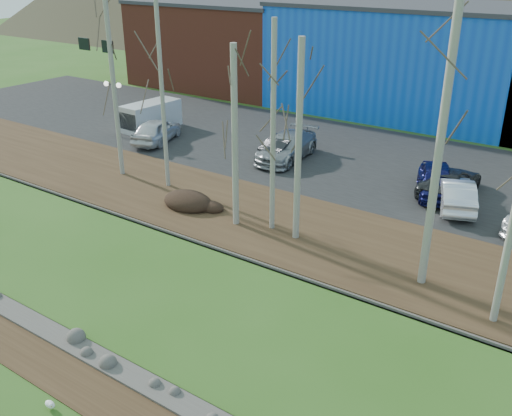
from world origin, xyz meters
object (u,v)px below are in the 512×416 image
Objects in this scene: street_lamp at (113,94)px; car_2 at (287,146)px; car_0 at (156,130)px; car_4 at (456,194)px; seagull at (50,404)px; car_1 at (288,146)px; van_grey at (149,116)px; car_5 at (450,182)px; car_3 at (437,181)px.

street_lamp is 12.66m from car_2.
car_4 is at bearing 163.31° from car_0.
seagull is at bearing -81.18° from car_2.
van_grey is (-11.43, -0.35, 0.24)m from car_1.
seagull is at bearing 106.49° from car_1.
car_5 is (4.21, 21.74, 0.64)m from seagull.
car_0 reaches higher than seagull.
street_lamp is 12.61m from car_1.
car_3 is (3.67, 21.19, 0.74)m from seagull.
seagull is at bearing 108.75° from car_0.
car_2 is 1.14× the size of car_5.
car_5 reaches higher than seagull.
car_1 is at bearing 129.46° from seagull.
car_3 is 20.98m from van_grey.
car_1 is at bearing 107.99° from car_2.
street_lamp is at bearing -174.14° from car_2.
street_lamp is at bearing -7.65° from car_0.
car_1 is 0.97× the size of van_grey.
car_1 is (8.87, 2.29, -0.08)m from car_0.
car_2 is 1.21× the size of car_3.
car_5 is (22.17, 2.71, -2.27)m from street_lamp.
car_3 is 0.94× the size of car_5.
car_4 is (1.36, -1.05, -0.04)m from car_3.
car_0 is at bearing 151.38° from seagull.
seagull is 22.70m from car_1.
street_lamp is at bearing 14.93° from car_1.
car_1 is at bearing -31.19° from car_4.
van_grey reaches higher than car_4.
car_1 is at bearing 8.58° from street_lamp.
seagull is 0.10× the size of car_1.
car_1 is at bearing 5.14° from van_grey.
car_3 is (21.62, 2.16, -2.17)m from street_lamp.
car_2 is at bearing 115.52° from car_1.
van_grey is (-2.56, 1.94, 0.16)m from car_0.
car_5 is at bearing -179.50° from car_1.
car_0 reaches higher than car_2.
car_0 is 18.49m from car_3.
car_2 is at bearing 155.71° from car_3.
car_1 is at bearing 176.31° from car_0.
seagull is at bearing -51.54° from street_lamp.
car_0 is at bearing 163.11° from car_3.
car_4 is at bearing 118.18° from car_5.
street_lamp is at bearing -19.16° from car_4.
car_3 reaches higher than car_1.
car_1 is at bearing 153.90° from car_3.
car_4 is at bearing 100.43° from seagull.
car_3 is at bearing 46.93° from car_5.
car_0 reaches higher than car_1.
car_1 is 10.09m from car_5.
car_4 reaches higher than seagull.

